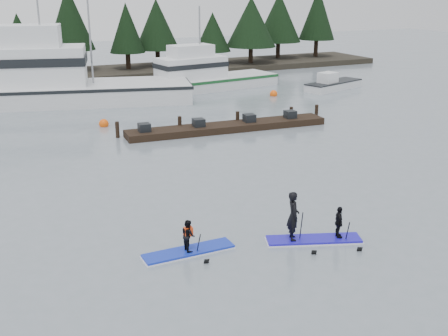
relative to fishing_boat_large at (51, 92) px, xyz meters
name	(u,v)px	position (x,y,z in m)	size (l,w,h in m)	color
ground	(294,243)	(3.79, -29.89, -0.88)	(160.00, 160.00, 0.00)	slate
far_shore	(71,75)	(3.79, 12.11, -0.58)	(70.00, 8.00, 0.60)	#2D281E
treeline	(71,78)	(3.79, 12.11, -0.88)	(60.00, 4.00, 8.00)	black
fishing_boat_large	(51,92)	(0.00, 0.00, 0.00)	(21.25, 10.62, 11.24)	silver
fishing_boat_medium	(203,83)	(13.36, 0.68, -0.31)	(13.76, 5.70, 8.10)	silver
skiff	(334,85)	(23.93, -4.46, -0.52)	(6.13, 1.84, 0.71)	silver
floating_dock	(228,127)	(8.83, -13.87, -0.66)	(13.29, 1.77, 0.44)	black
buoy_c	(274,96)	(17.48, -4.85, -0.88)	(0.64, 0.64, 0.64)	#FF590C
buoy_b	(104,126)	(1.84, -9.36, -0.88)	(0.64, 0.64, 0.64)	#FF590C
paddleboard_solo	(188,244)	(-0.01, -29.00, -0.52)	(3.26, 1.06, 1.75)	#132BB7
paddleboard_duo	(310,225)	(4.33, -30.02, -0.21)	(3.51, 1.99, 2.43)	#1C14BD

